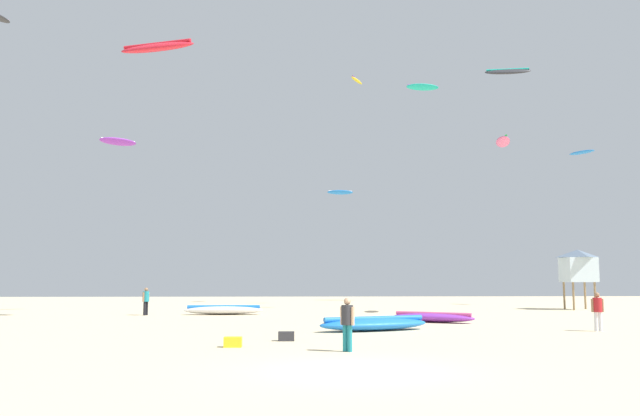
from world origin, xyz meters
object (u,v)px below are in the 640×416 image
lifeguard_tower (578,265)px  kite_aloft_2 (423,87)px  person_midground (598,308)px  person_left (146,299)px  kite_aloft_4 (508,71)px  kite_aloft_9 (118,142)px  kite_aloft_7 (582,152)px  kite_aloft_3 (157,47)px  kite_aloft_0 (357,80)px  kite_grounded_near (374,324)px  gear_bag (286,336)px  kite_grounded_far (433,317)px  kite_grounded_mid (224,310)px  person_foreground (347,320)px  cooler_box (233,342)px  kite_aloft_5 (340,192)px  kite_aloft_6 (503,142)px

lifeguard_tower → kite_aloft_2: kite_aloft_2 is taller
person_midground → person_left: size_ratio=0.98×
kite_aloft_4 → kite_aloft_9: 36.10m
kite_aloft_4 → kite_aloft_7: bearing=-67.4°
person_left → kite_aloft_7: (31.59, 10.71, 11.19)m
lifeguard_tower → kite_aloft_7: size_ratio=1.92×
person_midground → kite_aloft_3: 25.92m
person_left → kite_aloft_0: 27.70m
kite_grounded_near → kite_aloft_9: size_ratio=2.10×
kite_grounded_near → gear_bag: size_ratio=9.12×
kite_grounded_far → kite_grounded_mid: bearing=147.6°
person_foreground → kite_grounded_mid: 20.18m
cooler_box → kite_aloft_4: kite_aloft_4 is taller
lifeguard_tower → kite_aloft_7: kite_aloft_7 is taller
gear_bag → kite_aloft_7: kite_aloft_7 is taller
kite_grounded_far → cooler_box: bearing=-128.8°
lifeguard_tower → person_left: bearing=-169.1°
kite_aloft_0 → kite_aloft_3: kite_aloft_0 is taller
kite_aloft_0 → kite_aloft_2: kite_aloft_0 is taller
lifeguard_tower → kite_aloft_0: bearing=145.9°
kite_aloft_5 → kite_aloft_7: bearing=-11.9°
kite_aloft_2 → kite_aloft_7: 15.56m
cooler_box → kite_aloft_7: size_ratio=0.26×
kite_aloft_2 → kite_aloft_3: size_ratio=0.51×
kite_grounded_near → kite_aloft_2: kite_aloft_2 is taller
person_left → kite_aloft_4: bearing=-117.0°
lifeguard_tower → kite_aloft_6: bearing=-141.6°
person_midground → kite_aloft_5: bearing=-161.4°
kite_grounded_near → kite_aloft_4: 39.89m
kite_grounded_mid → kite_aloft_0: kite_aloft_0 is taller
person_foreground → kite_aloft_4: 46.05m
kite_grounded_mid → person_left: bearing=-174.7°
kite_grounded_far → kite_aloft_6: (6.04, 6.65, 10.34)m
person_midground → kite_grounded_near: person_midground is taller
lifeguard_tower → kite_grounded_mid: bearing=-168.0°
gear_bag → kite_aloft_4: bearing=59.4°
person_midground → cooler_box: size_ratio=2.84×
kite_aloft_5 → kite_aloft_9: kite_aloft_9 is taller
kite_aloft_6 → kite_grounded_mid: bearing=178.8°
person_foreground → person_midground: 12.83m
cooler_box → kite_aloft_6: kite_aloft_6 is taller
kite_grounded_mid → kite_aloft_5: bearing=60.7°
cooler_box → lifeguard_tower: bearing=46.7°
kite_grounded_mid → kite_aloft_4: bearing=36.6°
kite_aloft_5 → kite_aloft_9: 19.16m
person_foreground → kite_aloft_2: 28.66m
kite_grounded_far → kite_aloft_4: (12.87, 24.83, 21.02)m
gear_bag → kite_aloft_7: 37.01m
kite_grounded_mid → gear_bag: kite_grounded_mid is taller
kite_aloft_2 → kite_aloft_9: bearing=-177.2°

